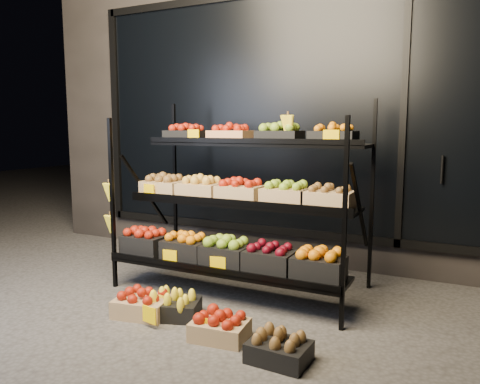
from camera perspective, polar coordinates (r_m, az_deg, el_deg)
The scene contains 9 objects.
ground at distance 3.72m, azimuth -4.50°, elevation -14.54°, with size 24.00×24.00×0.00m, color #514F4C.
building at distance 5.82m, azimuth 8.73°, elevation 11.04°, with size 6.00×2.08×3.50m.
display_rack at distance 4.02m, azimuth -0.38°, elevation -1.15°, with size 2.18×1.02×1.66m.
tag_floor_a at distance 3.50m, azimuth -10.99°, elevation -15.09°, with size 0.13×0.01×0.12m, color #F0BE00.
tag_floor_b at distance 3.27m, azimuth -4.48°, elevation -16.69°, with size 0.13×0.01×0.12m, color #F0BE00.
floor_crate_left at distance 3.72m, azimuth -11.83°, elevation -13.16°, with size 0.44×0.36×0.20m.
floor_crate_midleft at distance 3.65m, azimuth -8.09°, elevation -13.53°, with size 0.44×0.38×0.19m.
floor_crate_midright at distance 3.28m, azimuth -2.48°, elevation -16.05°, with size 0.40×0.31×0.19m.
floor_crate_right at distance 3.01m, azimuth 4.78°, elevation -18.40°, with size 0.38×0.29×0.19m.
Camera 1 is at (1.78, -2.95, 1.42)m, focal length 35.00 mm.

